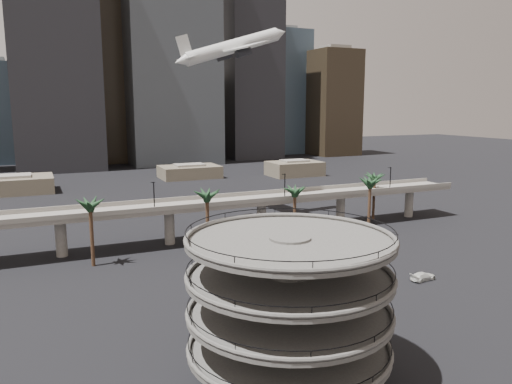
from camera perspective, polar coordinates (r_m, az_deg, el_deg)
name	(u,v)px	position (r m, az deg, el deg)	size (l,w,h in m)	color
ground	(364,342)	(68.00, 12.19, -16.38)	(700.00, 700.00, 0.00)	black
parking_ramp	(289,295)	(54.49, 3.82, -11.68)	(22.20, 22.20, 17.35)	#4E4B48
overpass	(217,207)	(112.32, -4.47, -1.69)	(130.00, 9.30, 14.70)	gray
palm_trees	(279,191)	(109.01, 2.64, 0.09)	(76.40, 18.40, 14.00)	#4D3221
low_buildings	(158,175)	(197.77, -11.15, 1.88)	(135.00, 27.50, 6.80)	#695F4D
skyline	(137,70)	(271.38, -13.44, 13.43)	(269.00, 86.00, 130.53)	#89735F
airborne_jet	(233,47)	(129.47, -2.68, 16.21)	(32.11, 28.62, 12.32)	silver
car_a	(230,301)	(76.96, -2.96, -12.36)	(1.68, 4.18, 1.43)	#B6381A
car_b	(371,268)	(93.79, 12.97, -8.49)	(1.42, 4.07, 1.34)	black
car_c	(423,276)	(91.90, 18.55, -9.12)	(2.00, 4.91, 1.42)	white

